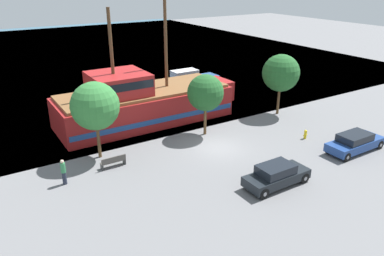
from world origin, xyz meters
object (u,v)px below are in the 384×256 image
pedestrian_walking_near (64,172)px  bench_promenade_east (113,161)px  moored_boat_dockside (188,80)px  parked_car_curb_mid (355,142)px  parked_car_curb_front (276,175)px  fire_hydrant (305,134)px  pirate_ship (143,102)px

pedestrian_walking_near → bench_promenade_east: bearing=8.0°
moored_boat_dockside → parked_car_curb_mid: size_ratio=1.56×
parked_car_curb_front → fire_hydrant: parked_car_curb_front is taller
moored_boat_dockside → bench_promenade_east: bearing=-135.6°
pirate_ship → parked_car_curb_front: (2.27, -14.88, -1.07)m
bench_promenade_east → pedestrian_walking_near: size_ratio=1.02×
fire_hydrant → parked_car_curb_front: bearing=-150.3°
moored_boat_dockside → pedestrian_walking_near: size_ratio=4.46×
moored_boat_dockside → parked_car_curb_front: moored_boat_dockside is taller
parked_car_curb_front → fire_hydrant: 8.43m
moored_boat_dockside → bench_promenade_east: 21.43m
parked_car_curb_mid → pirate_ship: bearing=127.3°
pirate_ship → bench_promenade_east: (-5.65, -7.02, -1.37)m
parked_car_curb_mid → fire_hydrant: (-1.35, 3.64, -0.32)m
pirate_ship → fire_hydrant: bearing=-48.2°
pirate_ship → moored_boat_dockside: pirate_ship is taller
parked_car_curb_front → pedestrian_walking_near: pedestrian_walking_near is taller
parked_car_curb_front → bench_promenade_east: size_ratio=2.53×
parked_car_curb_front → fire_hydrant: (7.31, 4.18, -0.32)m
pirate_ship → pedestrian_walking_near: pirate_ship is taller
pirate_ship → moored_boat_dockside: 12.57m
moored_boat_dockside → pirate_ship: bearing=-140.4°
parked_car_curb_front → bench_promenade_east: (-7.92, 7.86, -0.30)m
moored_boat_dockside → fire_hydrant: 18.69m
parked_car_curb_mid → fire_hydrant: 3.89m
parked_car_curb_front → parked_car_curb_mid: bearing=3.5°
moored_boat_dockside → parked_car_curb_mid: 22.36m
parked_car_curb_mid → parked_car_curb_front: bearing=-176.5°
parked_car_curb_front → bench_promenade_east: bearing=135.2°
pirate_ship → bench_promenade_east: 9.11m
parked_car_curb_front → bench_promenade_east: 11.17m
moored_boat_dockside → parked_car_curb_mid: bearing=-86.7°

